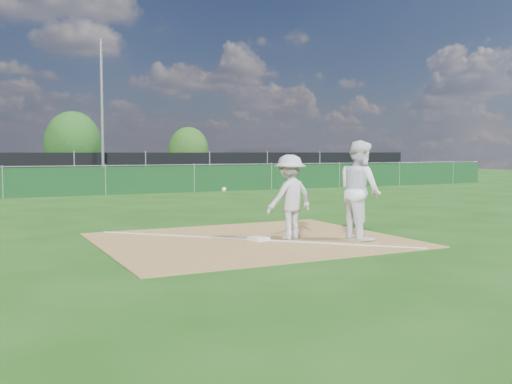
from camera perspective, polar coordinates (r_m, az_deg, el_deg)
ground at (r=20.20m, az=-11.86°, el=-1.25°), size 90.00×90.00×0.00m
infield_dirt at (r=11.78m, az=-0.52°, el=-4.83°), size 6.00×5.00×0.02m
foul_line at (r=11.78m, az=-0.52°, el=-4.75°), size 5.01×5.01×0.01m
green_fence at (r=25.01m, az=-14.82°, el=1.08°), size 44.00×0.05×1.20m
black_fence at (r=32.87m, az=-17.71°, el=2.21°), size 46.00×0.04×1.80m
parking_lot at (r=37.85m, az=-18.87°, el=1.04°), size 46.00×9.00×0.01m
light_pole at (r=32.90m, az=-15.14°, el=7.66°), size 0.16×0.16×8.00m
first_base at (r=11.67m, az=0.26°, el=-4.69°), size 0.42×0.42×0.07m
play_at_first at (r=11.81m, az=3.40°, el=-0.50°), size 2.31×0.86×1.75m
runner at (r=11.97m, az=10.34°, el=0.16°), size 0.87×1.07×2.06m
car_mid at (r=37.44m, az=-21.30°, el=2.06°), size 4.60×3.00×1.43m
car_right at (r=37.33m, az=-12.23°, el=2.22°), size 4.92×2.08×1.42m
tree_mid at (r=43.43m, az=-17.85°, el=4.66°), size 4.03×4.03×4.78m
tree_right at (r=46.13m, az=-6.78°, el=4.17°), size 3.24×3.24×3.84m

